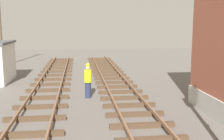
% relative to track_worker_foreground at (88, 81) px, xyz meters
% --- Properties ---
extents(track_worker_foreground, '(0.40, 0.40, 1.87)m').
position_rel_track_worker_foreground_xyz_m(track_worker_foreground, '(0.00, 0.00, 0.00)').
color(track_worker_foreground, '#262D4C').
rests_on(track_worker_foreground, ground).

